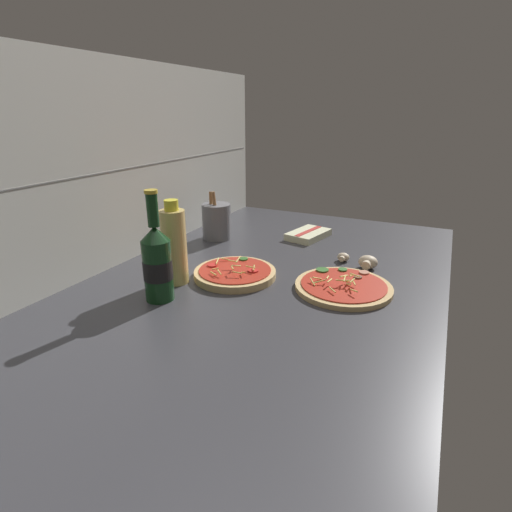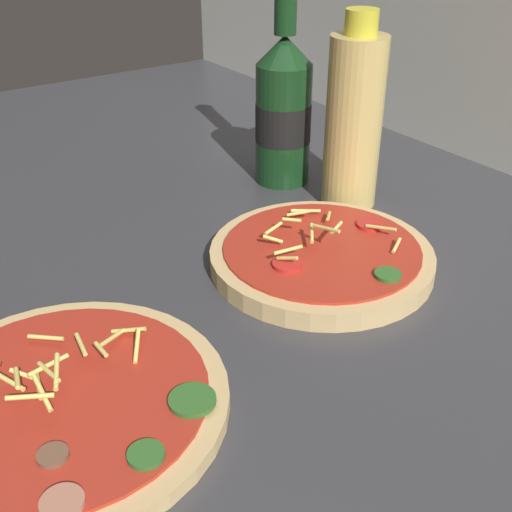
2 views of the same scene
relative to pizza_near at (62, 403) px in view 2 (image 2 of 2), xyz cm
name	(u,v)px [view 2 (image 2 of 2)]	position (x,y,z in cm)	size (l,w,h in cm)	color
counter_slab	(232,292)	(-7.81, 20.10, -2.05)	(160.00, 90.00, 2.50)	#38383D
pizza_near	(62,403)	(0.00, 0.00, 0.00)	(24.88, 24.88, 4.24)	tan
pizza_far	(321,257)	(-4.96, 29.11, 0.32)	(22.65, 22.65, 5.42)	tan
beer_bottle	(283,108)	(-24.85, 39.19, 8.85)	(7.03, 7.03, 26.95)	#143819
oil_bottle	(354,120)	(-14.79, 41.66, 9.53)	(6.56, 6.56, 22.47)	#D6B766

